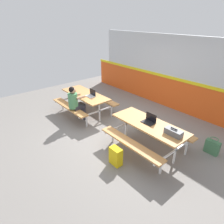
{
  "coord_description": "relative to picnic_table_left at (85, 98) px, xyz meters",
  "views": [
    {
      "loc": [
        3.98,
        -3.37,
        3.11
      ],
      "look_at": [
        0.0,
        -0.0,
        0.55
      ],
      "focal_mm": 31.1,
      "sensor_mm": 36.0,
      "label": 1
    }
  ],
  "objects": [
    {
      "name": "picnic_table_right",
      "position": [
        2.77,
        0.08,
        0.0
      ],
      "size": [
        1.96,
        1.55,
        0.74
      ],
      "color": "tan",
      "rests_on": "ground"
    },
    {
      "name": "ground_plane",
      "position": [
        1.39,
        0.04,
        -0.59
      ],
      "size": [
        10.0,
        10.0,
        0.02
      ],
      "primitive_type": "cube",
      "color": "gray"
    },
    {
      "name": "backpack_dark",
      "position": [
        2.7,
        -0.95,
        -0.36
      ],
      "size": [
        0.3,
        0.22,
        0.44
      ],
      "color": "yellow",
      "rests_on": "ground"
    },
    {
      "name": "toolbox_grey",
      "position": [
        3.45,
        0.08,
        0.24
      ],
      "size": [
        0.4,
        0.18,
        0.18
      ],
      "color": "#595B60",
      "rests_on": "picnic_table_right"
    },
    {
      "name": "laptop_silver",
      "position": [
        0.31,
        0.04,
        0.21
      ],
      "size": [
        0.32,
        0.22,
        0.22
      ],
      "color": "silver",
      "rests_on": "picnic_table_left"
    },
    {
      "name": "accent_backdrop",
      "position": [
        1.39,
        2.75,
        0.67
      ],
      "size": [
        8.0,
        0.14,
        2.6
      ],
      "color": "#E55119",
      "rests_on": "ground"
    },
    {
      "name": "tote_bag_bright",
      "position": [
        3.96,
        1.15,
        -0.38
      ],
      "size": [
        0.34,
        0.21,
        0.43
      ],
      "color": "#3F724C",
      "rests_on": "ground"
    },
    {
      "name": "laptop_dark",
      "position": [
        2.73,
        0.12,
        0.21
      ],
      "size": [
        0.32,
        0.22,
        0.22
      ],
      "color": "black",
      "rests_on": "picnic_table_right"
    },
    {
      "name": "picnic_table_left",
      "position": [
        0.0,
        0.0,
        0.0
      ],
      "size": [
        1.96,
        1.55,
        0.74
      ],
      "color": "tan",
      "rests_on": "ground"
    },
    {
      "name": "student_nearer",
      "position": [
        0.29,
        -0.56,
        0.13
      ],
      "size": [
        0.36,
        0.53,
        1.21
      ],
      "color": "#2D2D38",
      "rests_on": "ground"
    }
  ]
}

